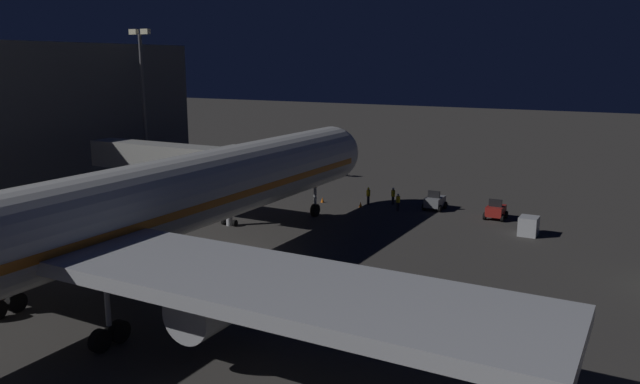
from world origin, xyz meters
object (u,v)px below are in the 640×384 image
baggage_tug_lead (496,211)px  ground_crew_under_port_wing (393,195)px  airliner_at_gate (81,224)px  ground_crew_marshaller_fwd (398,201)px  ground_crew_by_belt_loader (368,195)px  traffic_cone_nose_starboard (322,200)px  apron_floodlight_mast (143,96)px  jet_bridge (184,160)px  baggage_container_near_belt (529,226)px  traffic_cone_nose_port (361,204)px  pushback_tug (435,202)px

baggage_tug_lead → ground_crew_under_port_wing: size_ratio=1.27×
airliner_at_gate → ground_crew_marshaller_fwd: 33.61m
ground_crew_by_belt_loader → traffic_cone_nose_starboard: ground_crew_by_belt_loader is taller
airliner_at_gate → apron_floodlight_mast: (25.50, -31.25, 4.96)m
jet_bridge → baggage_container_near_belt: size_ratio=10.69×
ground_crew_marshaller_fwd → traffic_cone_nose_starboard: bearing=1.6°
jet_bridge → baggage_container_near_belt: 31.16m
ground_crew_by_belt_loader → traffic_cone_nose_port: 1.56m
airliner_at_gate → traffic_cone_nose_port: 32.98m
apron_floodlight_mast → baggage_tug_lead: bearing=-175.9°
jet_bridge → traffic_cone_nose_port: 18.15m
airliner_at_gate → apron_floodlight_mast: 40.64m
baggage_container_near_belt → ground_crew_marshaller_fwd: 13.25m
ground_crew_under_port_wing → traffic_cone_nose_starboard: size_ratio=3.23×
ground_crew_marshaller_fwd → ground_crew_by_belt_loader: bearing=-16.7°
baggage_tug_lead → ground_crew_marshaller_fwd: size_ratio=1.28×
baggage_container_near_belt → traffic_cone_nose_starboard: bearing=-6.8°
ground_crew_by_belt_loader → traffic_cone_nose_starboard: size_ratio=3.33×
baggage_tug_lead → baggage_container_near_belt: bearing=131.5°
pushback_tug → traffic_cone_nose_starboard: size_ratio=4.57×
ground_crew_marshaller_fwd → traffic_cone_nose_starboard: size_ratio=3.20×
apron_floodlight_mast → ground_crew_marshaller_fwd: apron_floodlight_mast is taller
apron_floodlight_mast → pushback_tug: size_ratio=7.21×
ground_crew_marshaller_fwd → traffic_cone_nose_starboard: ground_crew_marshaller_fwd is taller
apron_floodlight_mast → baggage_container_near_belt: 45.67m
ground_crew_marshaller_fwd → traffic_cone_nose_port: bearing=3.4°
jet_bridge → baggage_container_near_belt: (-29.24, -9.65, -4.80)m
airliner_at_gate → ground_crew_by_belt_loader: 34.22m
jet_bridge → traffic_cone_nose_starboard: (-7.93, -12.20, -5.33)m
apron_floodlight_mast → baggage_tug_lead: size_ratio=8.06×
baggage_container_near_belt → ground_crew_marshaller_fwd: bearing=-12.1°
jet_bridge → ground_crew_under_port_wing: size_ratio=10.37×
apron_floodlight_mast → ground_crew_marshaller_fwd: size_ratio=10.28×
ground_crew_by_belt_loader → apron_floodlight_mast: bearing=5.3°
ground_crew_under_port_wing → pushback_tug: bearing=179.6°
jet_bridge → baggage_tug_lead: 29.43m
airliner_at_gate → baggage_container_near_belt: size_ratio=38.29×
jet_bridge → ground_crew_under_port_wing: (-14.76, -14.91, -4.63)m
traffic_cone_nose_starboard → baggage_tug_lead: bearing=-174.5°
baggage_container_near_belt → ground_crew_under_port_wing: bearing=-20.0°
apron_floodlight_mast → traffic_cone_nose_starboard: 25.47m
pushback_tug → ground_crew_under_port_wing: 4.49m
baggage_tug_lead → baggage_container_near_belt: 5.67m
ground_crew_by_belt_loader → baggage_container_near_belt: bearing=166.8°
apron_floodlight_mast → ground_crew_marshaller_fwd: bearing=-177.3°
apron_floodlight_mast → ground_crew_under_port_wing: 31.84m
baggage_container_near_belt → ground_crew_by_belt_loader: size_ratio=0.94×
ground_crew_by_belt_loader → ground_crew_marshaller_fwd: 3.87m
pushback_tug → ground_crew_by_belt_loader: (6.66, 1.33, 0.23)m
pushback_tug → ground_crew_marshaller_fwd: bearing=39.6°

